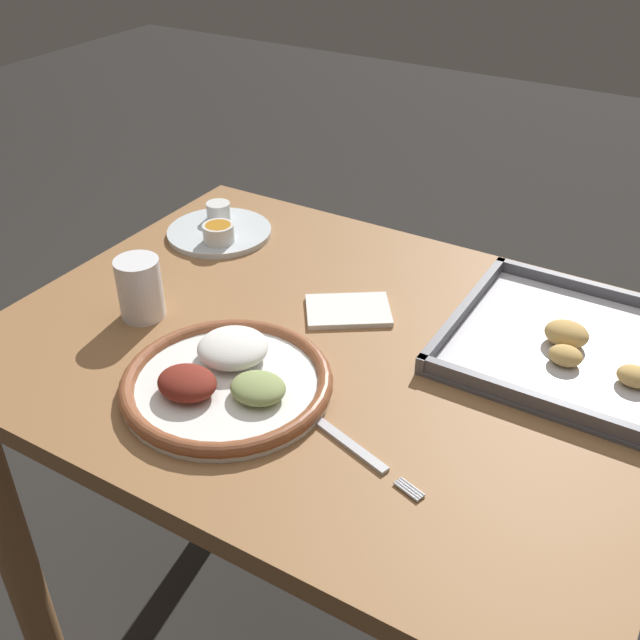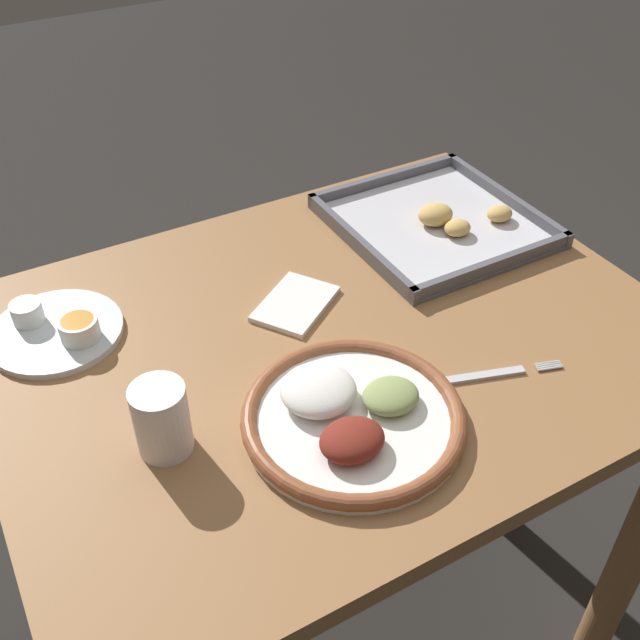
# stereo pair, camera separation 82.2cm
# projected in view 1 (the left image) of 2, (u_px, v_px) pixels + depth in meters

# --- Properties ---
(dining_table) EXTENTS (0.92, 0.71, 0.75)m
(dining_table) POSITION_uv_depth(u_px,v_px,m) (331.00, 420.00, 1.12)
(dining_table) COLOR olive
(dining_table) RESTS_ON ground_plane
(dinner_plate) EXTENTS (0.27, 0.27, 0.04)m
(dinner_plate) POSITION_uv_depth(u_px,v_px,m) (227.00, 379.00, 0.95)
(dinner_plate) COLOR white
(dinner_plate) RESTS_ON dining_table
(fork) EXTENTS (0.21, 0.08, 0.00)m
(fork) POSITION_uv_depth(u_px,v_px,m) (345.00, 441.00, 0.87)
(fork) COLOR silver
(fork) RESTS_ON dining_table
(saucer_plate) EXTENTS (0.18, 0.18, 0.04)m
(saucer_plate) POSITION_uv_depth(u_px,v_px,m) (219.00, 229.00, 1.30)
(saucer_plate) COLOR silver
(saucer_plate) RESTS_ON dining_table
(baking_tray) EXTENTS (0.31, 0.31, 0.04)m
(baking_tray) POSITION_uv_depth(u_px,v_px,m) (567.00, 345.00, 1.02)
(baking_tray) COLOR #595960
(baking_tray) RESTS_ON dining_table
(drinking_cup) EXTENTS (0.06, 0.06, 0.09)m
(drinking_cup) POSITION_uv_depth(u_px,v_px,m) (140.00, 288.00, 1.07)
(drinking_cup) COLOR white
(drinking_cup) RESTS_ON dining_table
(napkin) EXTENTS (0.15, 0.14, 0.01)m
(napkin) POSITION_uv_depth(u_px,v_px,m) (348.00, 310.00, 1.10)
(napkin) COLOR white
(napkin) RESTS_ON dining_table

